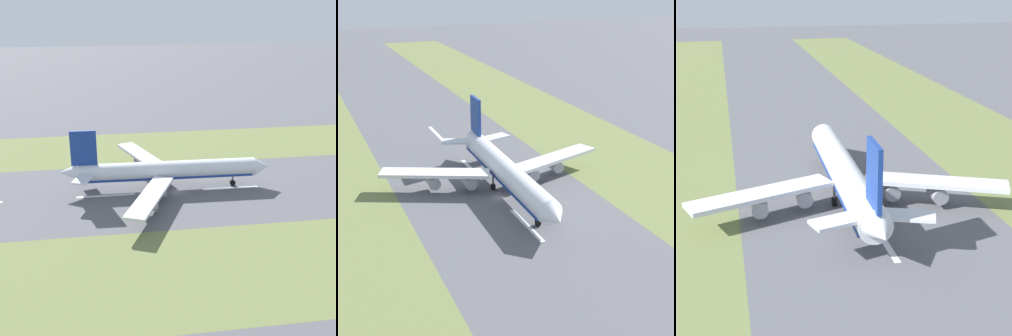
# 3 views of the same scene
# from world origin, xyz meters

# --- Properties ---
(ground_plane) EXTENTS (800.00, 800.00, 0.00)m
(ground_plane) POSITION_xyz_m (0.00, 0.00, 0.00)
(ground_plane) COLOR #56565B
(grass_median_west) EXTENTS (40.00, 600.00, 0.01)m
(grass_median_west) POSITION_xyz_m (-45.00, 0.00, 0.00)
(grass_median_west) COLOR olive
(grass_median_west) RESTS_ON ground
(centreline_dash_near) EXTENTS (1.20, 18.00, 0.01)m
(centreline_dash_near) POSITION_xyz_m (0.00, -62.44, 0.01)
(centreline_dash_near) COLOR silver
(centreline_dash_near) RESTS_ON ground
(centreline_dash_mid) EXTENTS (1.20, 18.00, 0.01)m
(centreline_dash_mid) POSITION_xyz_m (0.00, -22.44, 0.01)
(centreline_dash_mid) COLOR silver
(centreline_dash_mid) RESTS_ON ground
(centreline_dash_far) EXTENTS (1.20, 18.00, 0.01)m
(centreline_dash_far) POSITION_xyz_m (0.00, 17.56, 0.01)
(centreline_dash_far) COLOR silver
(centreline_dash_far) RESTS_ON ground
(airplane_main_jet) EXTENTS (64.11, 67.12, 20.20)m
(airplane_main_jet) POSITION_xyz_m (-2.91, -4.35, 6.02)
(airplane_main_jet) COLOR silver
(airplane_main_jet) RESTS_ON ground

